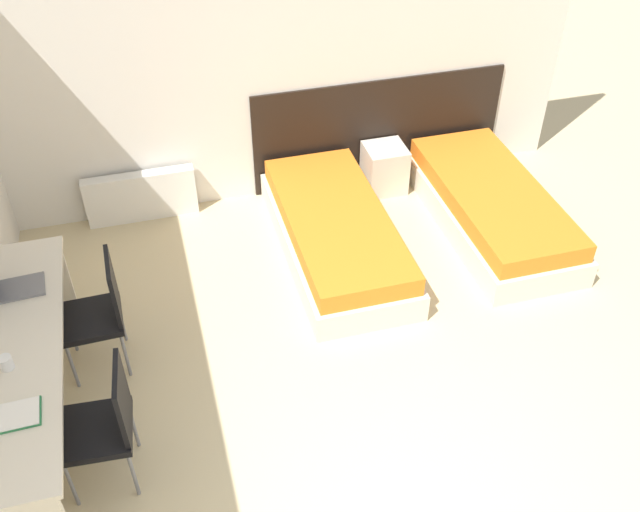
{
  "coord_description": "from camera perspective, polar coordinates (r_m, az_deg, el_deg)",
  "views": [
    {
      "loc": [
        -1.1,
        -1.88,
        4.0
      ],
      "look_at": [
        0.0,
        2.1,
        0.55
      ],
      "focal_mm": 40.0,
      "sensor_mm": 36.0,
      "label": 1
    }
  ],
  "objects": [
    {
      "name": "wall_back",
      "position": [
        6.4,
        -4.33,
        15.32
      ],
      "size": [
        5.75,
        0.05,
        2.7
      ],
      "color": "silver",
      "rests_on": "ground_plane"
    },
    {
      "name": "headboard_panel",
      "position": [
        7.0,
        4.71,
        9.98
      ],
      "size": [
        2.47,
        0.03,
        1.05
      ],
      "color": "black",
      "rests_on": "ground_plane"
    },
    {
      "name": "bed_near_window",
      "position": [
        6.15,
        1.3,
        1.79
      ],
      "size": [
        0.91,
        2.04,
        0.42
      ],
      "color": "beige",
      "rests_on": "ground_plane"
    },
    {
      "name": "bed_near_door",
      "position": [
        6.65,
        13.55,
        3.83
      ],
      "size": [
        0.91,
        2.04,
        0.42
      ],
      "color": "beige",
      "rests_on": "ground_plane"
    },
    {
      "name": "nightstand",
      "position": [
        6.98,
        5.17,
        7.02
      ],
      "size": [
        0.38,
        0.37,
        0.46
      ],
      "color": "beige",
      "rests_on": "ground_plane"
    },
    {
      "name": "radiator",
      "position": [
        6.75,
        -14.12,
        4.65
      ],
      "size": [
        1.0,
        0.12,
        0.48
      ],
      "color": "silver",
      "rests_on": "ground_plane"
    },
    {
      "name": "desk",
      "position": [
        4.89,
        -22.68,
        -8.22
      ],
      "size": [
        0.55,
        2.2,
        0.76
      ],
      "color": "beige",
      "rests_on": "ground_plane"
    },
    {
      "name": "chair_near_laptop",
      "position": [
        5.22,
        -17.26,
        -4.13
      ],
      "size": [
        0.43,
        0.43,
        0.93
      ],
      "rotation": [
        0.0,
        0.0,
        0.02
      ],
      "color": "black",
      "rests_on": "ground_plane"
    },
    {
      "name": "chair_near_notebook",
      "position": [
        4.54,
        -16.8,
        -12.56
      ],
      "size": [
        0.46,
        0.46,
        0.93
      ],
      "rotation": [
        0.0,
        0.0,
        -0.07
      ],
      "color": "black",
      "rests_on": "ground_plane"
    },
    {
      "name": "laptop",
      "position": [
        5.16,
        -23.57,
        -2.0
      ],
      "size": [
        0.34,
        0.25,
        0.34
      ],
      "rotation": [
        0.0,
        0.0,
        0.06
      ],
      "color": "slate",
      "rests_on": "desk"
    },
    {
      "name": "open_notebook",
      "position": [
        4.42,
        -23.54,
        -11.7
      ],
      "size": [
        0.34,
        0.22,
        0.02
      ],
      "rotation": [
        0.0,
        0.0,
        0.02
      ],
      "color": "#236B3D",
      "rests_on": "desk"
    },
    {
      "name": "mug",
      "position": [
        4.66,
        -23.82,
        -7.82
      ],
      "size": [
        0.08,
        0.08,
        0.09
      ],
      "color": "white",
      "rests_on": "desk"
    }
  ]
}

